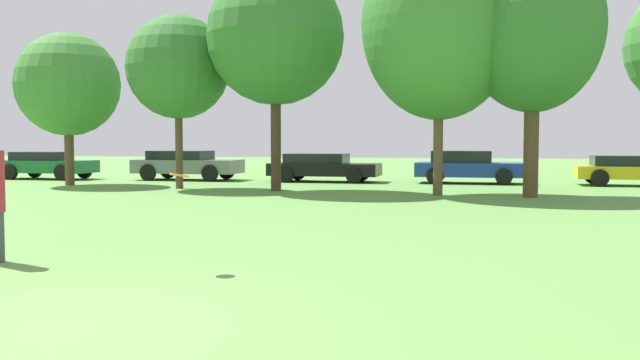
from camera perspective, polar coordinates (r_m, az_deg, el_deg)
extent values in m
plane|color=#5B8E42|center=(6.57, -19.10, -11.68)|extent=(120.00, 120.00, 0.00)
cylinder|color=orange|center=(9.01, -11.63, 0.39)|extent=(0.25, 0.25, 0.08)
cylinder|color=brown|center=(27.25, -20.15, 2.44)|extent=(0.34, 0.34, 2.70)
sphere|color=#3D7F33|center=(27.33, -20.25, 7.47)|extent=(3.82, 3.82, 3.82)
cylinder|color=brown|center=(24.24, -11.66, 3.09)|extent=(0.26, 0.26, 3.22)
sphere|color=#33702D|center=(24.37, -11.73, 9.19)|extent=(3.56, 3.56, 3.56)
cylinder|color=#473323|center=(22.70, -3.70, 3.94)|extent=(0.34, 0.34, 3.85)
sphere|color=#33702D|center=(22.95, -3.73, 11.88)|extent=(4.52, 4.52, 4.52)
cylinder|color=brown|center=(21.17, 9.82, 4.02)|extent=(0.29, 0.29, 3.91)
ellipsoid|color=#3D7F33|center=(21.46, 9.90, 12.72)|extent=(4.70, 4.70, 5.81)
cylinder|color=brown|center=(21.10, 17.18, 3.90)|extent=(0.43, 0.43, 3.89)
ellipsoid|color=#33702D|center=(21.35, 17.33, 12.12)|extent=(4.04, 4.04, 5.02)
cube|color=#196633|center=(31.82, -21.72, 1.06)|extent=(4.11, 1.81, 0.53)
cube|color=black|center=(31.98, -22.18, 1.86)|extent=(2.28, 1.54, 0.36)
cylinder|color=black|center=(31.81, -19.01, 0.73)|extent=(0.68, 0.21, 0.67)
cylinder|color=black|center=(30.44, -20.68, 0.59)|extent=(0.68, 0.21, 0.67)
cylinder|color=black|center=(33.22, -22.66, 0.76)|extent=(0.68, 0.21, 0.67)
cylinder|color=black|center=(31.92, -24.40, 0.62)|extent=(0.68, 0.21, 0.67)
cube|color=slate|center=(29.43, -10.93, 1.13)|extent=(4.50, 2.03, 0.57)
cube|color=black|center=(29.56, -11.53, 2.04)|extent=(2.50, 1.73, 0.37)
cylinder|color=black|center=(29.76, -7.78, 0.73)|extent=(0.69, 0.19, 0.69)
cylinder|color=black|center=(28.05, -9.16, 0.56)|extent=(0.69, 0.19, 0.69)
cylinder|color=black|center=(30.87, -12.53, 0.77)|extent=(0.69, 0.19, 0.69)
cylinder|color=black|center=(29.22, -14.13, 0.61)|extent=(0.69, 0.19, 0.69)
cube|color=black|center=(27.66, 0.40, 0.89)|extent=(4.49, 1.97, 0.49)
cube|color=black|center=(27.72, -0.27, 1.81)|extent=(2.49, 1.68, 0.39)
cylinder|color=black|center=(28.27, 3.52, 0.54)|extent=(0.61, 0.22, 0.61)
cylinder|color=black|center=(26.51, 2.84, 0.35)|extent=(0.61, 0.22, 0.61)
cylinder|color=black|center=(28.87, -1.84, 0.60)|extent=(0.61, 0.22, 0.61)
cylinder|color=black|center=(27.15, -2.85, 0.42)|extent=(0.61, 0.22, 0.61)
cube|color=#1E389E|center=(27.27, 12.34, 0.86)|extent=(4.19, 1.94, 0.54)
cube|color=black|center=(27.26, 11.70, 1.92)|extent=(2.33, 1.65, 0.46)
cylinder|color=black|center=(28.17, 14.97, 0.45)|extent=(0.64, 0.20, 0.63)
cylinder|color=black|center=(26.40, 15.06, 0.26)|extent=(0.64, 0.20, 0.63)
cylinder|color=black|center=(28.22, 9.78, 0.52)|extent=(0.64, 0.20, 0.63)
cylinder|color=black|center=(26.46, 9.53, 0.34)|extent=(0.64, 0.20, 0.63)
cube|color=gold|center=(27.71, 24.50, 0.59)|extent=(3.99, 1.82, 0.47)
cube|color=black|center=(27.64, 23.92, 1.47)|extent=(2.22, 1.55, 0.38)
cylinder|color=black|center=(28.34, 21.76, 0.33)|extent=(0.63, 0.20, 0.63)
cylinder|color=black|center=(26.69, 22.26, 0.15)|extent=(0.63, 0.20, 0.63)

